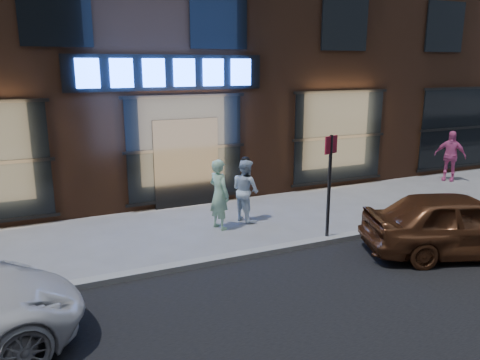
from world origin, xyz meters
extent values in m
plane|color=slate|center=(0.00, 0.00, 0.00)|extent=(90.00, 90.00, 0.00)
cube|color=gray|center=(0.00, 0.00, 0.06)|extent=(60.00, 0.25, 0.12)
cube|color=#54301E|center=(0.00, 8.00, 5.00)|extent=(30.00, 8.00, 10.00)
cube|color=black|center=(-0.40, 3.95, 3.60)|extent=(5.20, 0.06, 0.90)
cube|color=black|center=(0.00, 3.92, 1.20)|extent=(1.80, 0.10, 2.40)
cube|color=#FFBF72|center=(0.00, 3.98, 1.60)|extent=(3.00, 0.04, 2.60)
cube|color=black|center=(0.00, 3.94, 1.60)|extent=(3.20, 0.06, 2.80)
cube|color=#FFBF72|center=(5.00, 3.98, 1.60)|extent=(3.00, 0.04, 2.60)
cube|color=black|center=(5.00, 3.94, 1.60)|extent=(3.20, 0.06, 2.80)
cube|color=#FFBF72|center=(10.00, 3.98, 1.60)|extent=(3.00, 0.04, 2.60)
cube|color=black|center=(10.00, 3.94, 1.60)|extent=(3.20, 0.06, 2.80)
cube|color=black|center=(-3.00, 3.94, 5.00)|extent=(1.60, 0.06, 1.60)
cube|color=black|center=(1.00, 3.94, 5.00)|extent=(1.60, 0.06, 1.60)
cube|color=black|center=(5.00, 3.94, 5.00)|extent=(1.60, 0.06, 1.60)
cube|color=black|center=(9.00, 3.94, 5.00)|extent=(1.60, 0.06, 1.60)
cube|color=#2659FF|center=(-2.40, 3.88, 3.60)|extent=(0.55, 0.12, 0.70)
cube|color=#2659FF|center=(-1.60, 3.88, 3.60)|extent=(0.55, 0.12, 0.70)
cube|color=#2659FF|center=(-0.80, 3.88, 3.60)|extent=(0.55, 0.12, 0.70)
cube|color=#2659FF|center=(0.00, 3.88, 3.60)|extent=(0.55, 0.12, 0.70)
cube|color=#2659FF|center=(0.80, 3.88, 3.60)|extent=(0.55, 0.12, 0.70)
cube|color=#2659FF|center=(1.60, 3.88, 3.60)|extent=(0.55, 0.12, 0.70)
imported|color=#9ED0AD|center=(0.13, 1.85, 0.84)|extent=(0.57, 0.70, 1.68)
imported|color=white|center=(0.94, 2.13, 0.78)|extent=(0.77, 0.89, 1.57)
imported|color=#DF5CA1|center=(8.93, 3.12, 0.84)|extent=(0.89, 1.04, 1.68)
imported|color=brown|center=(4.02, -1.61, 0.66)|extent=(4.16, 2.78, 1.32)
cylinder|color=#262628|center=(1.99, 0.10, 1.18)|extent=(0.08, 0.08, 2.37)
cube|color=maroon|center=(1.99, 0.10, 2.16)|extent=(0.37, 0.14, 0.38)
camera|label=1|loc=(-3.75, -8.00, 3.81)|focal=35.00mm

